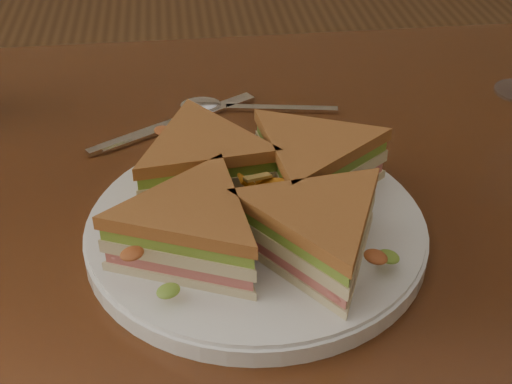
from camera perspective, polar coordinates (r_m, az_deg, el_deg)
table at (r=0.75m, az=0.11°, el=-6.98°), size 1.20×0.80×0.75m
plate at (r=0.63m, az=-0.00°, el=-3.10°), size 0.30×0.30×0.02m
sandwich_wedges at (r=0.61m, az=-0.00°, el=-0.38°), size 0.32×0.32×0.06m
crisps_mound at (r=0.61m, az=-0.00°, el=-0.69°), size 0.09×0.09×0.05m
spoon at (r=0.84m, az=-2.88°, el=6.88°), size 0.18×0.05×0.01m
knife at (r=0.81m, az=-6.97°, el=5.27°), size 0.19×0.12×0.00m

